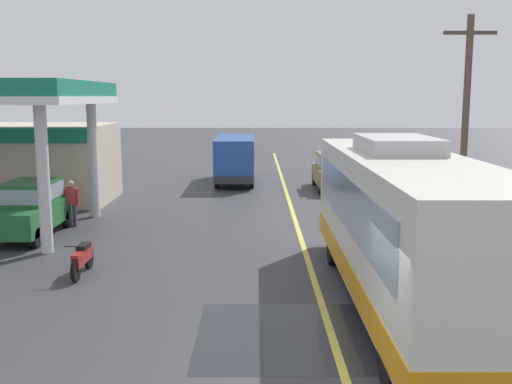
{
  "coord_description": "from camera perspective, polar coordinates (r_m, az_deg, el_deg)",
  "views": [
    {
      "loc": [
        -1.47,
        -8.76,
        4.6
      ],
      "look_at": [
        -1.5,
        10.0,
        1.6
      ],
      "focal_mm": 42.04,
      "sensor_mm": 36.0,
      "label": 1
    }
  ],
  "objects": [
    {
      "name": "car_trailing_behind_bus",
      "position": [
        30.17,
        7.37,
        2.18
      ],
      "size": [
        1.7,
        4.2,
        1.82
      ],
      "color": "olive",
      "rests_on": "ground"
    },
    {
      "name": "car_at_pump",
      "position": [
        21.2,
        -20.7,
        -1.25
      ],
      "size": [
        1.7,
        4.2,
        1.82
      ],
      "color": "#1E602D",
      "rests_on": "ground"
    },
    {
      "name": "gas_station_roadside",
      "position": [
        26.25,
        -22.17,
        4.1
      ],
      "size": [
        9.1,
        11.95,
        5.1
      ],
      "color": "#147259",
      "rests_on": "ground"
    },
    {
      "name": "utility_pole_roadside",
      "position": [
        22.16,
        19.39,
        6.63
      ],
      "size": [
        1.8,
        0.24,
        7.34
      ],
      "color": "brown",
      "rests_on": "ground"
    },
    {
      "name": "minibus_opposing_lane",
      "position": [
        32.19,
        -1.88,
        3.5
      ],
      "size": [
        2.04,
        6.13,
        2.44
      ],
      "color": "#264C9E",
      "rests_on": "ground"
    },
    {
      "name": "motorcycle_parked_forecourt",
      "position": [
        16.31,
        -16.11,
        -6.05
      ],
      "size": [
        0.55,
        1.8,
        0.92
      ],
      "color": "black",
      "rests_on": "ground"
    },
    {
      "name": "lane_divider_stripe",
      "position": [
        24.25,
        3.57,
        -1.86
      ],
      "size": [
        0.16,
        50.0,
        0.01
      ],
      "primitive_type": "cube",
      "color": "#D8CC4C",
      "rests_on": "ground"
    },
    {
      "name": "ground",
      "position": [
        29.17,
        2.98,
        -0.0
      ],
      "size": [
        120.0,
        120.0,
        0.0
      ],
      "primitive_type": "plane",
      "color": "#38383D"
    },
    {
      "name": "coach_bus_main",
      "position": [
        13.53,
        14.04,
        -3.48
      ],
      "size": [
        2.6,
        11.04,
        3.69
      ],
      "color": "silver",
      "rests_on": "ground"
    },
    {
      "name": "pedestrian_by_shop",
      "position": [
        22.24,
        -17.08,
        -0.81
      ],
      "size": [
        0.55,
        0.22,
        1.66
      ],
      "color": "#33333F",
      "rests_on": "ground"
    },
    {
      "name": "pedestrian_near_pump",
      "position": [
        22.33,
        -17.08,
        -0.78
      ],
      "size": [
        0.55,
        0.22,
        1.66
      ],
      "color": "#33333F",
      "rests_on": "ground"
    },
    {
      "name": "wet_puddle_patch",
      "position": [
        12.01,
        3.2,
        -13.44
      ],
      "size": [
        3.58,
        3.52,
        0.01
      ],
      "primitive_type": "cube",
      "color": "#26282D",
      "rests_on": "ground"
    }
  ]
}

